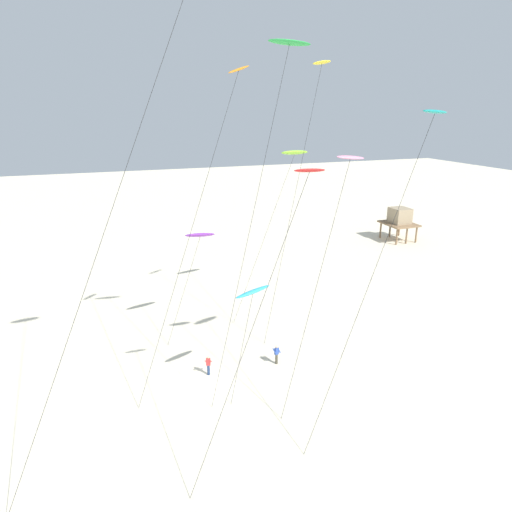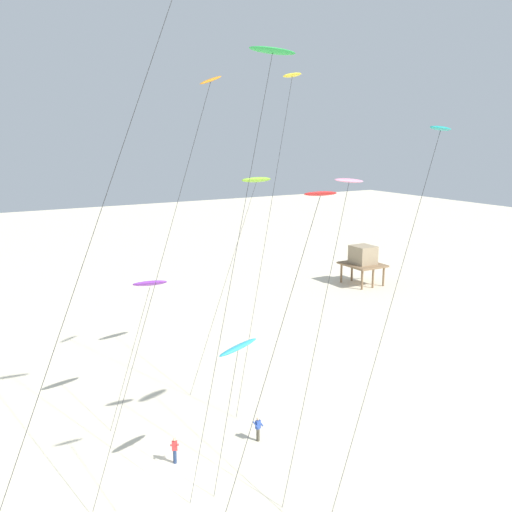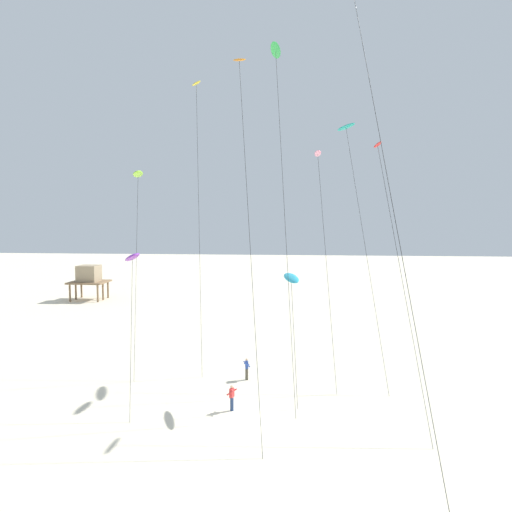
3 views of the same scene
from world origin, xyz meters
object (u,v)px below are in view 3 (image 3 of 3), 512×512
Objects in this scene: kite_lime at (138,175)px; stilt_house at (89,276)px; kite_flyer_nearest at (232,397)px; kite_pink at (318,159)px; kite_flyer_middle at (247,368)px; kite_purple at (132,258)px; kite_cyan at (291,278)px; kite_green at (276,56)px; kite_teal at (347,130)px; kite_yellow at (196,90)px; kite_red at (379,154)px; kite_orange at (240,72)px.

kite_lime is 34.21m from stilt_house.
kite_lime is at bearing 130.82° from kite_flyer_nearest.
kite_pink is 10.52× the size of kite_flyer_middle.
stilt_house is (-27.48, 38.22, 2.74)m from kite_flyer_nearest.
kite_flyer_nearest is at bearing -10.53° from kite_purple.
kite_purple is 11.19m from kite_flyer_nearest.
kite_pink is 10.56m from kite_cyan.
kite_cyan is at bearing -33.66° from kite_lime.
stilt_house reaches higher than kite_flyer_nearest.
kite_green is 1.21× the size of kite_teal.
kite_flyer_middle is at bearing -140.69° from kite_teal.
kite_lime is 18.25m from kite_cyan.
kite_flyer_nearest is at bearing -93.05° from kite_flyer_middle.
kite_lime is 21.60m from kite_flyer_nearest.
stilt_house is at bearing 131.09° from kite_cyan.
kite_cyan reaches higher than kite_flyer_nearest.
kite_cyan is at bearing -46.57° from kite_yellow.
stilt_house is (-22.88, 26.98, -19.54)m from kite_yellow.
kite_teal reaches higher than kite_purple.
kite_yellow reaches higher than kite_teal.
kite_red is 17.80m from kite_purple.
kite_red is 10.41× the size of kite_flyer_middle.
stilt_house is (-27.79, 32.49, 2.74)m from kite_flyer_middle.
kite_pink reaches higher than kite_red.
kite_red is 17.47m from kite_yellow.
kite_purple is at bearing -102.56° from kite_yellow.
kite_teal is (7.90, 9.74, -2.06)m from kite_orange.
kite_pink is at bearing -12.22° from kite_lime.
kite_red reaches higher than kite_flyer_nearest.
kite_green is at bearing -136.98° from kite_pink.
kite_flyer_middle is (-7.87, -6.44, -18.89)m from kite_teal.
kite_yellow is at bearing -175.82° from kite_teal.
kite_pink is 5.52m from kite_teal.
kite_pink is at bearing 55.50° from kite_flyer_nearest.
kite_orange is at bearing -129.07° from kite_teal.
kite_teal is at bearing 4.18° from kite_yellow.
kite_flyer_middle is 0.31× the size of stilt_house.
kite_cyan is 0.43× the size of kite_teal.
kite_yellow is 14.46× the size of kite_flyer_nearest.
kite_orange is (10.28, -9.16, 5.72)m from kite_lime.
kite_red is 10.12m from kite_cyan.
kite_yellow is at bearing 77.44° from kite_purple.
kite_green reaches higher than kite_teal.
kite_yellow is at bearing 150.67° from kite_red.
kite_teal reaches higher than kite_lime.
kite_yellow is at bearing 133.43° from kite_cyan.
kite_yellow reaches higher than stilt_house.
kite_pink is at bearing 24.86° from kite_flyer_middle.
kite_green is at bearing -40.16° from kite_yellow.
kite_teal reaches higher than kite_pink.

